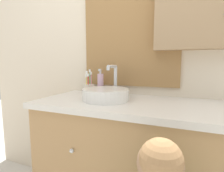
# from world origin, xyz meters

# --- Properties ---
(wall_back) EXTENTS (3.20, 0.18, 2.50)m
(wall_back) POSITION_xyz_m (0.02, 0.62, 1.28)
(wall_back) COLOR beige
(wall_back) RESTS_ON ground_plane
(vanity_counter) EXTENTS (1.23, 0.55, 0.88)m
(vanity_counter) POSITION_xyz_m (0.00, 0.32, 0.44)
(vanity_counter) COLOR #A37A4C
(vanity_counter) RESTS_ON ground_plane
(sink_basin) EXTENTS (0.30, 0.35, 0.23)m
(sink_basin) POSITION_xyz_m (-0.18, 0.32, 0.92)
(sink_basin) COLOR white
(sink_basin) RESTS_ON vanity_counter
(toothbrush_holder) EXTENTS (0.09, 0.09, 0.19)m
(toothbrush_holder) POSITION_xyz_m (-0.40, 0.48, 0.92)
(toothbrush_holder) COLOR beige
(toothbrush_holder) RESTS_ON vanity_counter
(soap_dispenser) EXTENTS (0.05, 0.05, 0.20)m
(soap_dispenser) POSITION_xyz_m (-0.31, 0.50, 0.96)
(soap_dispenser) COLOR #CCA3BC
(soap_dispenser) RESTS_ON vanity_counter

